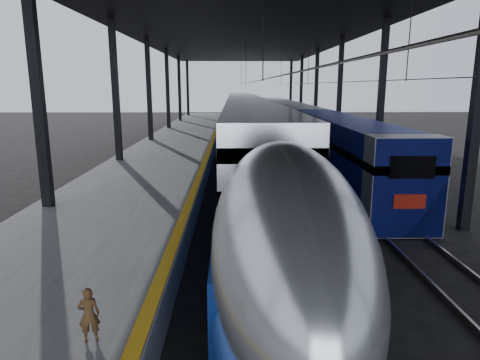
{
  "coord_description": "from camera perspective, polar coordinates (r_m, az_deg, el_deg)",
  "views": [
    {
      "loc": [
        0.97,
        -10.19,
        5.28
      ],
      "look_at": [
        1.2,
        4.72,
        2.0
      ],
      "focal_mm": 32.0,
      "sensor_mm": 36.0,
      "label": 1
    }
  ],
  "objects": [
    {
      "name": "second_train",
      "position": [
        41.92,
        7.43,
        7.56
      ],
      "size": [
        2.62,
        56.05,
        3.6
      ],
      "color": "navy",
      "rests_on": "ground"
    },
    {
      "name": "yellow_strip",
      "position": [
        30.54,
        -4.04,
        4.32
      ],
      "size": [
        0.3,
        80.0,
        0.01
      ],
      "primitive_type": "cube",
      "color": "gold",
      "rests_on": "platform"
    },
    {
      "name": "child",
      "position": [
        8.02,
        -19.5,
        -16.55
      ],
      "size": [
        0.4,
        0.31,
        0.98
      ],
      "primitive_type": "imported",
      "rotation": [
        0.0,
        0.0,
        3.38
      ],
      "color": "#4B3119",
      "rests_on": "platform"
    },
    {
      "name": "tgv_train",
      "position": [
        35.66,
        0.76,
        7.17
      ],
      "size": [
        3.04,
        65.2,
        4.35
      ],
      "color": "silver",
      "rests_on": "ground"
    },
    {
      "name": "platform",
      "position": [
        30.89,
        -9.23,
        3.33
      ],
      "size": [
        6.0,
        80.0,
        1.0
      ],
      "primitive_type": "cube",
      "color": "#4C4C4F",
      "rests_on": "ground"
    },
    {
      "name": "ground",
      "position": [
        11.52,
        -5.83,
        -14.94
      ],
      "size": [
        160.0,
        160.0,
        0.0
      ],
      "primitive_type": "plane",
      "color": "black",
      "rests_on": "ground"
    },
    {
      "name": "canopy",
      "position": [
        30.45,
        0.91,
        19.63
      ],
      "size": [
        18.0,
        75.0,
        9.47
      ],
      "color": "black",
      "rests_on": "ground"
    },
    {
      "name": "rails",
      "position": [
        30.84,
        5.69,
        2.63
      ],
      "size": [
        6.52,
        80.0,
        0.16
      ],
      "color": "slate",
      "rests_on": "ground"
    }
  ]
}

